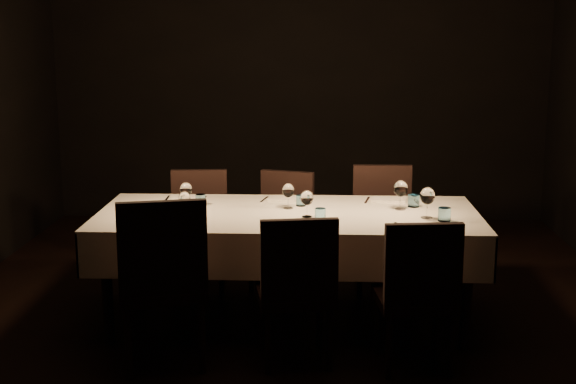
{
  "coord_description": "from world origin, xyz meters",
  "views": [
    {
      "loc": [
        0.2,
        -5.16,
        1.97
      ],
      "look_at": [
        0.0,
        0.0,
        0.9
      ],
      "focal_mm": 50.0,
      "sensor_mm": 36.0,
      "label": 1
    }
  ],
  "objects_px": {
    "chair_near_right": "(418,288)",
    "chair_near_left": "(162,276)",
    "chair_far_right": "(383,222)",
    "chair_near_center": "(297,283)",
    "chair_far_center": "(283,223)",
    "dining_table": "(288,223)",
    "chair_far_left": "(199,223)"
  },
  "relations": [
    {
      "from": "chair_far_left",
      "to": "chair_near_right",
      "type": "bearing_deg",
      "value": -50.28
    },
    {
      "from": "chair_near_right",
      "to": "chair_near_center",
      "type": "bearing_deg",
      "value": -9.89
    },
    {
      "from": "chair_far_center",
      "to": "chair_far_left",
      "type": "bearing_deg",
      "value": -158.74
    },
    {
      "from": "dining_table",
      "to": "chair_near_left",
      "type": "relative_size",
      "value": 2.44
    },
    {
      "from": "chair_near_right",
      "to": "chair_near_left",
      "type": "bearing_deg",
      "value": -5.46
    },
    {
      "from": "chair_far_left",
      "to": "chair_far_right",
      "type": "distance_m",
      "value": 1.4
    },
    {
      "from": "dining_table",
      "to": "chair_far_center",
      "type": "distance_m",
      "value": 0.83
    },
    {
      "from": "chair_far_center",
      "to": "dining_table",
      "type": "bearing_deg",
      "value": -68.64
    },
    {
      "from": "chair_far_center",
      "to": "chair_near_left",
      "type": "bearing_deg",
      "value": -94.94
    },
    {
      "from": "dining_table",
      "to": "chair_near_left",
      "type": "xyz_separation_m",
      "value": [
        -0.69,
        -0.78,
        -0.12
      ]
    },
    {
      "from": "chair_near_center",
      "to": "chair_far_right",
      "type": "height_order",
      "value": "chair_far_right"
    },
    {
      "from": "chair_near_right",
      "to": "chair_far_right",
      "type": "distance_m",
      "value": 1.55
    },
    {
      "from": "chair_near_left",
      "to": "chair_near_right",
      "type": "bearing_deg",
      "value": 166.28
    },
    {
      "from": "dining_table",
      "to": "chair_far_center",
      "type": "bearing_deg",
      "value": 94.87
    },
    {
      "from": "chair_far_right",
      "to": "chair_near_right",
      "type": "bearing_deg",
      "value": -87.43
    },
    {
      "from": "chair_near_left",
      "to": "chair_far_center",
      "type": "relative_size",
      "value": 1.18
    },
    {
      "from": "chair_far_center",
      "to": "chair_far_right",
      "type": "bearing_deg",
      "value": 14.23
    },
    {
      "from": "chair_near_left",
      "to": "chair_far_left",
      "type": "relative_size",
      "value": 1.16
    },
    {
      "from": "chair_near_left",
      "to": "chair_near_center",
      "type": "bearing_deg",
      "value": 170.26
    },
    {
      "from": "chair_near_right",
      "to": "chair_far_left",
      "type": "relative_size",
      "value": 1.02
    },
    {
      "from": "chair_far_right",
      "to": "chair_far_left",
      "type": "bearing_deg",
      "value": -179.6
    },
    {
      "from": "dining_table",
      "to": "chair_near_right",
      "type": "xyz_separation_m",
      "value": [
        0.77,
        -0.77,
        -0.18
      ]
    },
    {
      "from": "dining_table",
      "to": "chair_far_center",
      "type": "height_order",
      "value": "chair_far_center"
    },
    {
      "from": "chair_far_right",
      "to": "chair_far_center",
      "type": "bearing_deg",
      "value": 177.17
    },
    {
      "from": "chair_near_center",
      "to": "chair_near_right",
      "type": "distance_m",
      "value": 0.7
    },
    {
      "from": "chair_near_center",
      "to": "chair_far_center",
      "type": "xyz_separation_m",
      "value": [
        -0.15,
        1.53,
        -0.02
      ]
    },
    {
      "from": "chair_near_right",
      "to": "chair_far_right",
      "type": "xyz_separation_m",
      "value": [
        -0.08,
        1.54,
        0.01
      ]
    },
    {
      "from": "chair_near_left",
      "to": "chair_far_right",
      "type": "xyz_separation_m",
      "value": [
        1.38,
        1.56,
        -0.05
      ]
    },
    {
      "from": "chair_near_center",
      "to": "chair_near_left",
      "type": "bearing_deg",
      "value": -4.91
    },
    {
      "from": "dining_table",
      "to": "chair_near_right",
      "type": "bearing_deg",
      "value": -44.83
    },
    {
      "from": "chair_far_center",
      "to": "chair_far_right",
      "type": "xyz_separation_m",
      "value": [
        0.76,
        -0.03,
        0.03
      ]
    },
    {
      "from": "chair_far_left",
      "to": "chair_far_center",
      "type": "xyz_separation_m",
      "value": [
        0.64,
        0.05,
        -0.01
      ]
    }
  ]
}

